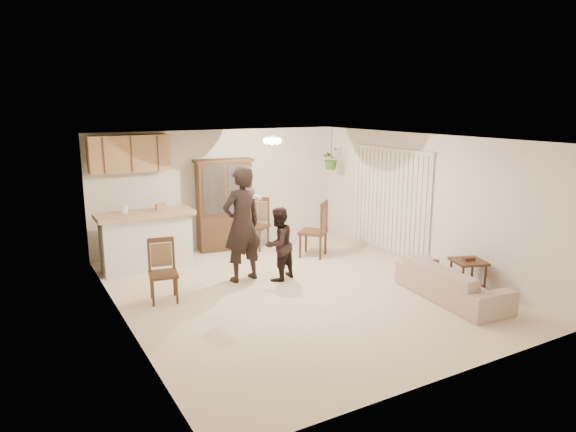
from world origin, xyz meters
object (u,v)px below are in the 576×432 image
chair_hutch_right (313,241)px  child (278,242)px  adult (242,230)px  china_hutch (224,205)px  side_table (468,275)px  chair_bar (164,284)px  sofa (452,277)px  chair_hutch_left (256,235)px

chair_hutch_right → child: bearing=-7.3°
adult → child: adult is taller
adult → china_hutch: 2.08m
side_table → chair_hutch_right: 3.17m
adult → chair_bar: 1.63m
chair_hutch_right → sofa: bearing=59.7°
chair_hutch_left → adult: bearing=-68.3°
child → china_hutch: size_ratio=0.71×
sofa → adult: size_ratio=1.04×
side_table → chair_bar: (-4.45, 2.05, -0.00)m
china_hutch → adult: bearing=-96.6°
adult → side_table: 3.83m
adult → chair_bar: (-1.48, -0.28, -0.62)m
chair_hutch_left → chair_hutch_right: (0.77, -1.07, 0.01)m
sofa → chair_bar: (-3.99, 2.15, -0.09)m
adult → child: 0.66m
chair_bar → sofa: bearing=-17.3°
side_table → chair_bar: bearing=155.2°
adult → chair_hutch_right: 2.03m
china_hutch → sofa: bearing=-58.4°
side_table → chair_hutch_left: chair_hutch_left is taller
child → china_hutch: china_hutch is taller
adult → chair_hutch_left: (1.07, 1.70, -0.59)m
adult → chair_bar: bearing=2.1°
adult → side_table: (2.97, -2.34, -0.62)m
sofa → child: size_ratio=1.39×
child → chair_bar: size_ratio=1.38×
sofa → china_hutch: china_hutch is taller
chair_hutch_right → china_hutch: bearing=-88.8°
child → chair_bar: bearing=-23.3°
chair_hutch_left → china_hutch: bearing=-155.8°
side_table → chair_hutch_left: (-1.90, 4.04, 0.03)m
chair_bar → chair_hutch_right: (3.32, 0.91, 0.05)m
china_hutch → chair_hutch_left: size_ratio=1.75×
sofa → side_table: bearing=-72.5°
sofa → side_table: (0.46, 0.10, -0.09)m
child → china_hutch: bearing=-112.1°
sofa → chair_hutch_left: 4.37m
child → side_table: 3.19m
sofa → child: 2.92m
sofa → child: (-1.95, 2.15, 0.31)m
chair_hutch_left → chair_bar: bearing=-88.3°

